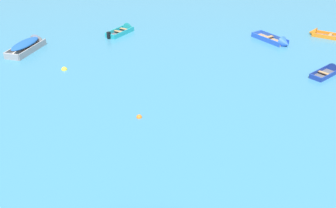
# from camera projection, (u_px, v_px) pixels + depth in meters

# --- Properties ---
(rowboat_deep_blue_far_left) EXTENTS (2.90, 2.28, 0.88)m
(rowboat_deep_blue_far_left) POSITION_uv_depth(u_px,v_px,m) (330.00, 71.00, 26.97)
(rowboat_deep_blue_far_left) COLOR #4C4C51
(rowboat_deep_blue_far_left) RESTS_ON ground_plane
(rowboat_turquoise_distant_center) EXTENTS (2.89, 3.14, 1.01)m
(rowboat_turquoise_distant_center) POSITION_uv_depth(u_px,v_px,m) (125.00, 30.00, 34.72)
(rowboat_turquoise_distant_center) COLOR #4C4C51
(rowboat_turquoise_distant_center) RESTS_ON ground_plane
(rowboat_grey_cluster_outer) EXTENTS (2.98, 4.46, 1.29)m
(rowboat_grey_cluster_outer) POSITION_uv_depth(u_px,v_px,m) (30.00, 44.00, 30.95)
(rowboat_grey_cluster_outer) COLOR beige
(rowboat_grey_cluster_outer) RESTS_ON ground_plane
(rowboat_orange_far_right) EXTENTS (3.05, 2.74, 1.02)m
(rowboat_orange_far_right) POSITION_uv_depth(u_px,v_px,m) (319.00, 34.00, 33.79)
(rowboat_orange_far_right) COLOR #4C4C51
(rowboat_orange_far_right) RESTS_ON ground_plane
(rowboat_blue_near_left) EXTENTS (2.66, 3.84, 1.10)m
(rowboat_blue_near_left) POSITION_uv_depth(u_px,v_px,m) (278.00, 42.00, 32.00)
(rowboat_blue_near_left) COLOR #99754C
(rowboat_blue_near_left) RESTS_ON ground_plane
(mooring_buoy_trailing) EXTENTS (0.44, 0.44, 0.44)m
(mooring_buoy_trailing) POSITION_uv_depth(u_px,v_px,m) (64.00, 70.00, 27.45)
(mooring_buoy_trailing) COLOR yellow
(mooring_buoy_trailing) RESTS_ON ground_plane
(mooring_buoy_midfield) EXTENTS (0.33, 0.33, 0.33)m
(mooring_buoy_midfield) POSITION_uv_depth(u_px,v_px,m) (139.00, 117.00, 21.70)
(mooring_buoy_midfield) COLOR orange
(mooring_buoy_midfield) RESTS_ON ground_plane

